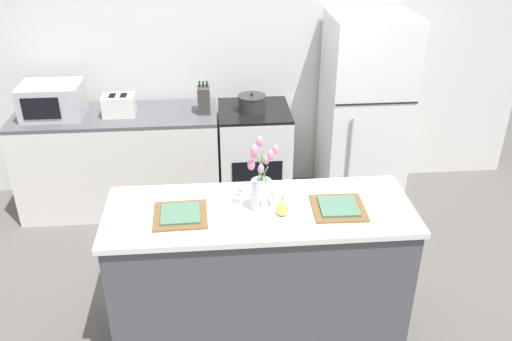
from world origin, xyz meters
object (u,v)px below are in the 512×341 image
Objects in this scene: toaster at (119,105)px; knife_block at (204,100)px; refrigerator at (364,112)px; flower_vase at (261,186)px; plate_setting_left at (180,215)px; pear_figurine at (283,208)px; cooking_pot at (252,103)px; microwave at (52,100)px; plate_setting_right at (338,207)px; stove_range at (254,156)px.

knife_block reaches higher than toaster.
flower_vase is (-1.04, -1.60, 0.23)m from refrigerator.
refrigerator reaches higher than toaster.
plate_setting_left is (-1.51, -1.64, 0.08)m from refrigerator.
toaster is at bearing -179.09° from refrigerator.
knife_block is (-0.44, 1.65, 0.05)m from pear_figurine.
cooking_pot is at bearing -178.03° from refrigerator.
microwave and knife_block have the same top height.
plate_setting_right is at bearing -64.26° from knife_block.
toaster is at bearing -178.34° from stove_range.
pear_figurine is 0.44× the size of knife_block.
cooking_pot reaches higher than plate_setting_right.
cooking_pot is 0.40m from knife_block.
microwave is at bearing 134.85° from pear_figurine.
knife_block reaches higher than cooking_pot.
cooking_pot is at bearing -1.14° from microwave.
pear_figurine reaches higher than stove_range.
plate_setting_right is at bearing -5.12° from flower_vase.
flower_vase is 0.49m from plate_setting_left.
toaster is 1.04× the size of knife_block.
refrigerator reaches higher than stove_range.
refrigerator is 7.11× the size of cooking_pot.
microwave is at bearing 178.86° from cooking_pot.
microwave reaches higher than plate_setting_left.
stove_range is at bearing -179.96° from refrigerator.
knife_block is (-0.33, 1.57, -0.06)m from flower_vase.
refrigerator is 1.92m from pear_figurine.
toaster is 1.20× the size of cooking_pot.
refrigerator is at bearing 56.86° from flower_vase.
pear_figurine is at bearing -3.79° from plate_setting_left.
toaster is (-2.06, -0.03, 0.14)m from refrigerator.
plate_setting_left is at bearing -108.36° from cooking_pot.
pear_figurine is 1.64m from cooking_pot.
stove_range is 2.07× the size of flower_vase.
plate_setting_right is at bearing 0.00° from plate_setting_left.
toaster is 0.69m from knife_block.
refrigerator is at bearing 1.97° from cooking_pot.
knife_block is at bearing 101.74° from flower_vase.
microwave reaches higher than stove_range.
flower_vase is 1.83× the size of cooking_pot.
stove_range is 1.71m from flower_vase.
microwave is (-1.67, 1.67, 0.07)m from pear_figurine.
microwave is at bearing 134.16° from flower_vase.
toaster is (-1.02, 1.56, -0.09)m from flower_vase.
flower_vase reaches higher than toaster.
refrigerator is 6.12× the size of knife_block.
flower_vase is 1.60m from knife_block.
plate_setting_right is (0.36, -1.64, 0.47)m from stove_range.
pear_figurine is at bearing -34.10° from flower_vase.
toaster is at bearing 132.42° from plate_setting_right.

